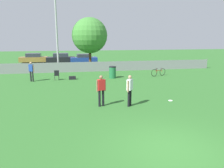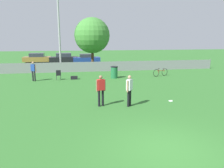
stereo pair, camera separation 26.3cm
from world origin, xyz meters
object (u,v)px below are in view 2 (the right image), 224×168
Objects in this scene: parked_car_tan at (37,58)px; gear_bag_sideline at (74,78)px; trash_bin at (114,72)px; light_pole at (58,17)px; parked_car_dark at (64,58)px; parked_car_blue at (87,59)px; bicycle_sideline at (160,72)px; player_thrower_red at (101,88)px; player_receiver_white at (129,88)px; spectator_in_blue at (33,70)px; tree_near_pole at (92,36)px; folding_chair_sideline at (58,74)px; frisbee_disc at (171,101)px.

gear_bag_sideline is at bearing -69.92° from parked_car_tan.
light_pole is at bearing 134.96° from trash_bin.
parked_car_dark is (-0.04, 8.73, -5.23)m from light_pole.
parked_car_tan is 1.01× the size of parked_car_blue.
bicycle_sideline is 0.43× the size of parked_car_tan.
parked_car_blue is (-1.85, 12.95, 0.12)m from trash_bin.
player_thrower_red is 1.01× the size of bicycle_sideline.
player_thrower_red is 1.00× the size of player_receiver_white.
gear_bag_sideline is at bearing 162.84° from bicycle_sideline.
player_receiver_white is 10.50m from bicycle_sideline.
parked_car_dark reaches higher than bicycle_sideline.
bicycle_sideline is 2.74× the size of gear_bag_sideline.
player_thrower_red is 9.52m from spectator_in_blue.
parked_car_dark is at bearing 117.37° from tree_near_pole.
spectator_in_blue is 7.23m from trash_bin.
folding_chair_sideline is at bearing -179.21° from trash_bin.
gear_bag_sideline is (1.45, -5.16, -5.79)m from light_pole.
gear_bag_sideline is 0.14× the size of parked_car_dark.
light_pole is 7.89m from gear_bag_sideline.
parked_car_dark is (-1.49, 13.89, 0.56)m from gear_bag_sideline.
light_pole is 1.68× the size of tree_near_pole.
bicycle_sideline is 8.47m from gear_bag_sideline.
gear_bag_sideline is (-2.27, -6.61, -3.86)m from tree_near_pole.
player_receiver_white is 24.91m from parked_car_tan.
parked_car_tan is (-2.02, 15.00, -0.28)m from spectator_in_blue.
frisbee_disc is 23.23m from parked_car_dark.
parked_car_dark is (-3.77, 7.28, -3.30)m from tree_near_pole.
gear_bag_sideline is at bearing 124.93° from frisbee_disc.
player_thrower_red is at bearing -93.12° from tree_near_pole.
folding_chair_sideline is (-7.10, 8.07, 0.50)m from frisbee_disc.
folding_chair_sideline reaches higher than bicycle_sideline.
gear_bag_sideline is 13.06m from parked_car_blue.
tree_near_pole reaches higher than gear_bag_sideline.
parked_car_dark is (1.98, 14.18, -0.28)m from spectator_in_blue.
folding_chair_sideline is at bearing 131.31° from frisbee_disc.
trash_bin is at bearing -151.19° from spectator_in_blue.
player_thrower_red is at bearing -85.68° from parked_car_dark.
gear_bag_sideline is at bearing -74.29° from light_pole.
light_pole is 2.54× the size of parked_car_tan.
tree_near_pole reaches higher than trash_bin.
player_thrower_red is at bearing -176.64° from frisbee_disc.
gear_bag_sideline is 0.16× the size of parked_car_tan.
folding_chair_sideline is (-4.38, 8.59, -0.49)m from player_receiver_white.
player_thrower_red is at bearing -95.53° from parked_car_blue.
spectator_in_blue is 6.61× the size of frisbee_disc.
parked_car_dark is (-4.49, 22.59, -0.31)m from player_receiver_white.
parked_car_dark is at bearing -11.99° from parked_car_tan.
folding_chair_sideline is 14.00m from parked_car_dark.
tree_near_pole is 1.52× the size of parked_car_blue.
spectator_in_blue is 2.72× the size of gear_bag_sideline.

